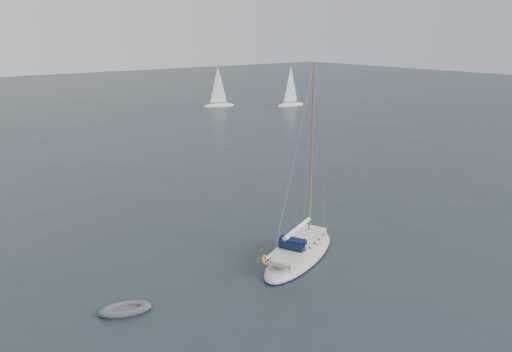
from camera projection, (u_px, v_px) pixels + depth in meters
ground at (249, 262)px, 30.46m from camera, size 300.00×300.00×0.00m
sailboat at (300, 244)px, 30.81m from camera, size 8.67×2.60×12.35m
dinghy at (125, 309)px, 24.96m from camera, size 2.60×1.17×0.37m
distant_yacht_c at (291, 87)px, 93.57m from camera, size 6.21×3.31×8.23m
distant_yacht_b at (218, 87)px, 92.83m from camera, size 6.18×3.29×8.19m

